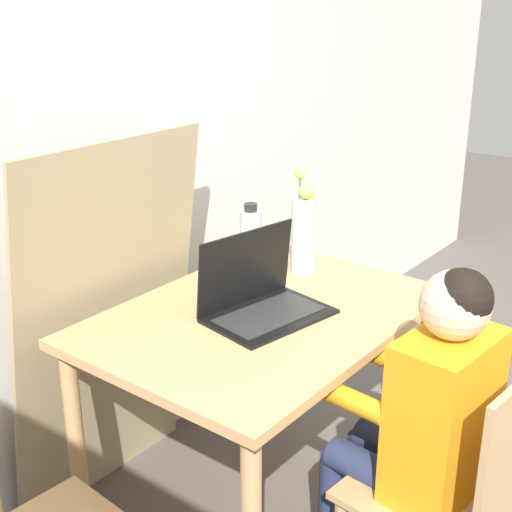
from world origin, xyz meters
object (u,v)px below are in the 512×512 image
laptop (259,296)px  water_bottle (251,243)px  chair_occupied (459,499)px  person_seated (424,412)px  flower_vase (304,228)px

laptop → water_bottle: bearing=53.4°
laptop → chair_occupied: bearing=-84.3°
person_seated → laptop: bearing=-89.1°
water_bottle → person_seated: bearing=-107.9°
chair_occupied → flower_vase: 0.97m
water_bottle → laptop: bearing=-136.6°
person_seated → flower_vase: size_ratio=2.87×
laptop → water_bottle: water_bottle is taller
person_seated → laptop: person_seated is taller
flower_vase → laptop: bearing=-166.7°
chair_occupied → person_seated: (0.01, 0.12, 0.20)m
person_seated → laptop: (0.04, 0.55, 0.16)m
person_seated → laptop: size_ratio=2.71×
chair_occupied → water_bottle: water_bottle is taller
person_seated → flower_vase: (0.38, 0.63, 0.26)m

